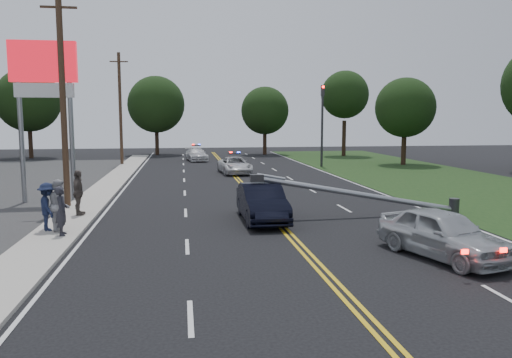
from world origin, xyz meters
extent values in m
plane|color=black|center=(0.00, 0.00, 0.00)|extent=(120.00, 120.00, 0.00)
cube|color=#ACA79C|center=(-8.40, 10.00, 0.06)|extent=(1.80, 70.00, 0.12)
cube|color=gold|center=(0.00, 10.00, 0.01)|extent=(0.36, 80.00, 0.00)
cylinder|color=gray|center=(-11.70, 14.00, 3.50)|extent=(0.24, 0.24, 7.00)
cylinder|color=gray|center=(-9.30, 14.00, 3.50)|extent=(0.24, 0.24, 7.00)
cube|color=red|center=(-10.50, 14.00, 7.00)|extent=(3.20, 0.35, 2.00)
cube|color=white|center=(-10.50, 14.00, 5.60)|extent=(2.80, 0.30, 0.70)
cylinder|color=#2D2D30|center=(8.30, 30.00, 3.50)|extent=(0.20, 0.20, 7.00)
cube|color=#2D2D30|center=(8.30, 30.00, 6.60)|extent=(0.28, 0.28, 0.90)
sphere|color=#FF0C07|center=(8.30, 29.84, 6.90)|extent=(0.22, 0.22, 0.22)
cylinder|color=#2D2D30|center=(8.10, 8.00, 0.35)|extent=(0.44, 0.44, 0.70)
cylinder|color=gray|center=(3.67, 8.00, 0.98)|extent=(8.90, 0.24, 1.80)
cube|color=#2D2D30|center=(-0.76, 8.00, 1.76)|extent=(0.55, 0.32, 0.30)
cylinder|color=#382619|center=(-9.20, 12.00, 5.00)|extent=(0.28, 0.28, 10.00)
cube|color=#382619|center=(-9.20, 12.00, 9.20)|extent=(1.60, 0.10, 0.10)
cylinder|color=#382619|center=(-9.20, 34.00, 5.00)|extent=(0.28, 0.28, 10.00)
cube|color=#382619|center=(-9.20, 34.00, 9.20)|extent=(1.60, 0.10, 0.10)
cylinder|color=black|center=(-19.72, 43.69, 1.77)|extent=(0.44, 0.44, 3.54)
sphere|color=black|center=(-19.72, 43.69, 6.10)|extent=(6.60, 6.60, 6.60)
cylinder|color=black|center=(-6.66, 46.67, 1.68)|extent=(0.44, 0.44, 3.37)
sphere|color=black|center=(-6.66, 46.67, 5.80)|extent=(6.49, 6.49, 6.49)
cylinder|color=black|center=(5.80, 45.31, 1.48)|extent=(0.44, 0.44, 2.96)
sphere|color=black|center=(5.80, 45.31, 5.10)|extent=(5.52, 5.52, 5.52)
cylinder|color=black|center=(14.25, 41.82, 1.98)|extent=(0.44, 0.44, 3.97)
sphere|color=black|center=(14.25, 41.82, 6.83)|extent=(5.30, 5.30, 5.30)
cylinder|color=black|center=(16.19, 30.64, 1.50)|extent=(0.44, 0.44, 3.01)
sphere|color=black|center=(16.19, 30.64, 5.18)|extent=(5.37, 5.37, 5.37)
imported|color=black|center=(-0.58, 7.76, 0.77)|extent=(1.65, 4.66, 1.53)
imported|color=#AEB2B6|center=(3.97, 1.52, 0.76)|extent=(3.02, 4.76, 1.51)
imported|color=silver|center=(0.17, 25.53, 0.63)|extent=(2.51, 4.74, 1.27)
imported|color=silver|center=(-2.40, 37.55, 0.64)|extent=(2.42, 4.60, 1.27)
imported|color=#27272E|center=(-8.05, 5.84, 0.99)|extent=(0.50, 0.68, 1.74)
imported|color=#A3A3A7|center=(-8.32, 6.69, 1.06)|extent=(0.90, 1.05, 1.89)
imported|color=#171E3A|center=(-8.73, 6.67, 1.01)|extent=(1.07, 1.32, 1.78)
imported|color=#524841|center=(-8.21, 9.57, 1.08)|extent=(0.49, 1.14, 1.93)
camera|label=1|loc=(-3.82, -12.28, 4.23)|focal=35.00mm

